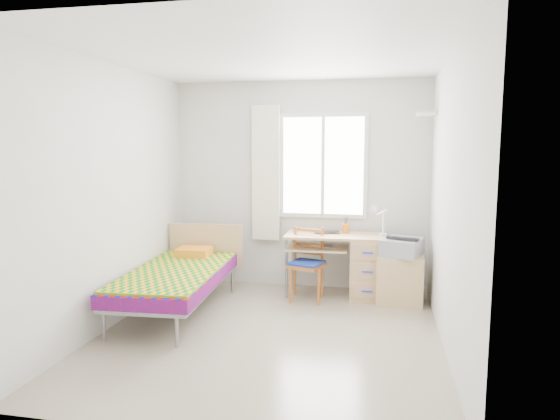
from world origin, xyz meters
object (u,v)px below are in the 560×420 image
Objects in this scene: bed at (179,275)px; printer at (402,246)px; chair at (308,259)px; cabinet at (399,279)px; desk at (362,264)px.

printer is (2.38, 0.78, 0.26)m from bed.
chair is 1.09m from printer.
chair reaches higher than printer.
chair is 1.08m from cabinet.
printer is at bearing -37.50° from cabinet.
bed reaches higher than printer.
cabinet is 0.38m from printer.
printer is (0.45, -0.15, 0.26)m from desk.
desk is at bearing 22.74° from bed.
bed is at bearing -155.93° from desk.
chair reaches higher than desk.
bed is at bearing -133.50° from chair.
bed is 3.47× the size of printer.
bed is 2.50m from cabinet.
desk is at bearing -179.95° from printer.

